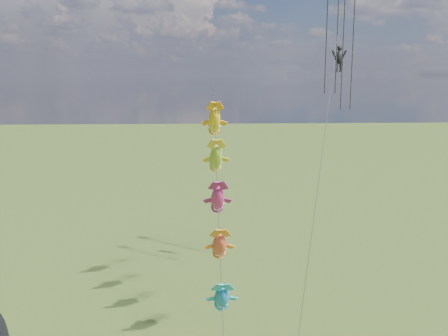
{
  "coord_description": "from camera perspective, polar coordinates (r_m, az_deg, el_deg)",
  "views": [
    {
      "loc": [
        7.18,
        -17.82,
        16.17
      ],
      "look_at": [
        8.72,
        11.94,
        10.6
      ],
      "focal_mm": 40.0,
      "sensor_mm": 36.0,
      "label": 1
    }
  ],
  "objects": [
    {
      "name": "fish_windsock_rig",
      "position": [
        30.22,
        -0.72,
        -3.58
      ],
      "size": [
        0.91,
        15.97,
        15.61
      ],
      "rotation": [
        0.0,
        0.0,
        0.33
      ],
      "color": "brown",
      "rests_on": "ground"
    },
    {
      "name": "parafoil_rig",
      "position": [
        36.63,
        13.01,
        12.98
      ],
      "size": [
        7.54,
        16.31,
        27.51
      ],
      "rotation": [
        0.0,
        0.0,
        -0.32
      ],
      "color": "brown",
      "rests_on": "ground"
    }
  ]
}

